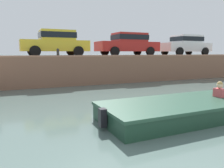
% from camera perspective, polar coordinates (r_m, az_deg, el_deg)
% --- Properties ---
extents(ground_plane, '(400.00, 400.00, 0.00)m').
position_cam_1_polar(ground_plane, '(6.71, -9.36, -7.91)').
color(ground_plane, '#4C605B').
extents(far_quay_wall, '(60.00, 6.00, 1.62)m').
position_cam_1_polar(far_quay_wall, '(14.89, -17.06, 3.89)').
color(far_quay_wall, brown).
rests_on(far_quay_wall, ground).
extents(far_wall_coping, '(60.00, 0.24, 0.08)m').
position_cam_1_polar(far_wall_coping, '(11.99, -15.83, 7.03)').
color(far_wall_coping, '#9F6C52').
rests_on(far_wall_coping, far_quay_wall).
extents(motorboat_passing, '(7.21, 2.16, 0.97)m').
position_cam_1_polar(motorboat_passing, '(7.18, 23.01, -5.39)').
color(motorboat_passing, '#193828').
rests_on(motorboat_passing, ground).
extents(car_centre_yellow, '(3.97, 2.08, 1.54)m').
position_cam_1_polar(car_centre_yellow, '(13.81, -14.53, 10.55)').
color(car_centre_yellow, yellow).
rests_on(car_centre_yellow, far_quay_wall).
extents(car_right_inner_red, '(4.27, 1.95, 1.54)m').
position_cam_1_polar(car_right_inner_red, '(15.30, 4.21, 10.54)').
color(car_right_inner_red, '#B2231E').
rests_on(car_right_inner_red, far_quay_wall).
extents(car_rightmost_white, '(3.89, 1.94, 1.54)m').
position_cam_1_polar(car_rightmost_white, '(18.10, 18.64, 9.78)').
color(car_rightmost_white, white).
rests_on(car_rightmost_white, far_quay_wall).
extents(mooring_bollard_mid, '(0.15, 0.15, 0.45)m').
position_cam_1_polar(mooring_bollard_mid, '(12.18, -13.95, 8.05)').
color(mooring_bollard_mid, '#2D2B28').
rests_on(mooring_bollard_mid, far_quay_wall).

